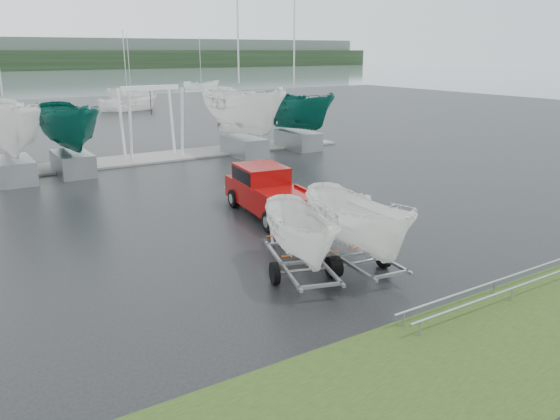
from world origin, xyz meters
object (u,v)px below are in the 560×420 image
object	(u,v)px
boat_hoist	(151,112)
pickup_truck	(268,190)
trailer_parked	(302,190)
trailer_hitched	(360,175)

from	to	relation	value
boat_hoist	pickup_truck	bearing A→B (deg)	-90.71
pickup_truck	trailer_parked	distance (m)	6.40
boat_hoist	trailer_hitched	bearing A→B (deg)	-92.73
pickup_truck	trailer_parked	world-z (taller)	trailer_parked
pickup_truck	trailer_parked	xyz separation A→B (m)	(-2.39, -5.73, 1.56)
trailer_hitched	trailer_parked	xyz separation A→B (m)	(-1.64, 0.35, -0.29)
pickup_truck	boat_hoist	xyz separation A→B (m)	(0.16, 13.01, 1.75)
trailer_hitched	trailer_parked	distance (m)	1.71
trailer_parked	boat_hoist	world-z (taller)	trailer_parked
trailer_hitched	trailer_parked	world-z (taller)	trailer_hitched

